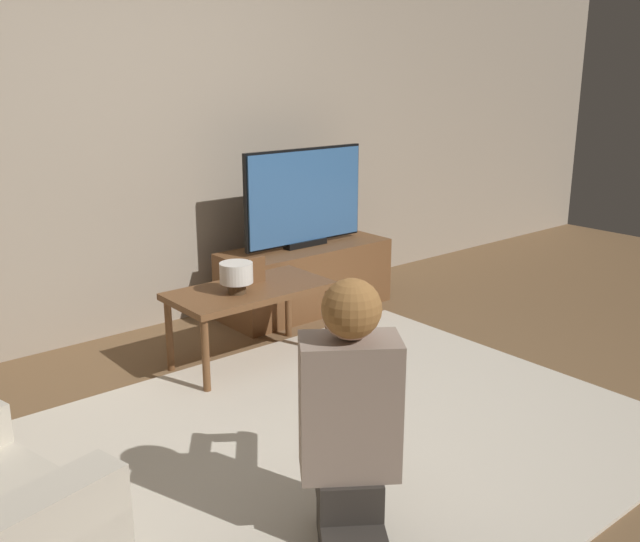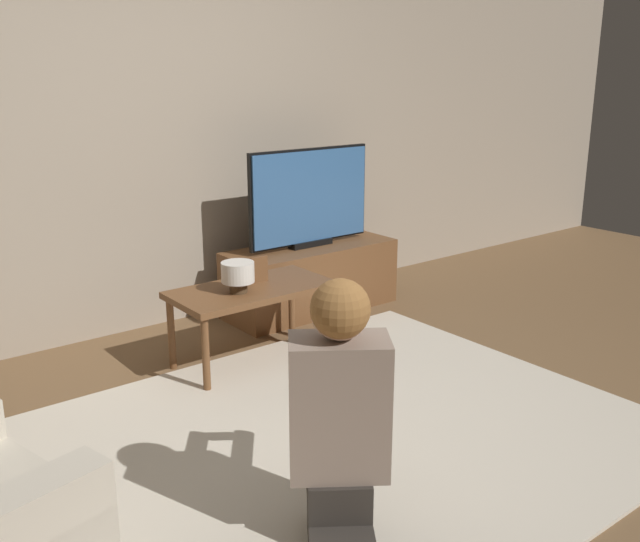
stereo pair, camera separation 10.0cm
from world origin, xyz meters
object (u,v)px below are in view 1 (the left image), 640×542
(tv, at_px, (305,197))
(coffee_table, at_px, (250,296))
(table_lamp, at_px, (236,275))
(person_kneeling, at_px, (350,413))

(tv, distance_m, coffee_table, 1.04)
(tv, bearing_deg, coffee_table, -147.12)
(coffee_table, distance_m, table_lamp, 0.19)
(table_lamp, bearing_deg, person_kneeling, -109.34)
(coffee_table, xyz_separation_m, person_kneeling, (-0.64, -1.54, 0.10))
(person_kneeling, bearing_deg, table_lamp, -74.22)
(coffee_table, bearing_deg, table_lamp, -160.71)
(person_kneeling, bearing_deg, coffee_table, -77.39)
(tv, xyz_separation_m, table_lamp, (-0.92, -0.56, -0.24))
(tv, bearing_deg, person_kneeling, -125.07)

